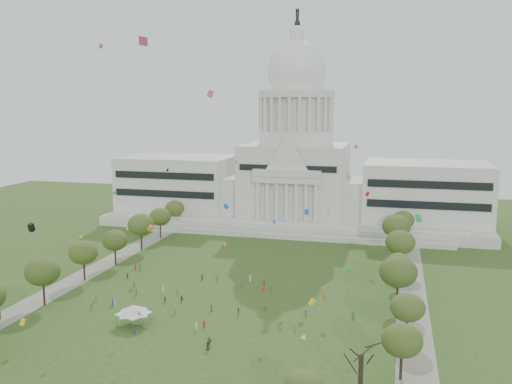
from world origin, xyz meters
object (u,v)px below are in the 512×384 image
at_px(capitol, 295,172).
at_px(big_bare_tree, 361,351).
at_px(event_tent, 133,309).
at_px(person_0, 353,315).

bearing_deg(capitol, big_bare_tree, -74.98).
xyz_separation_m(capitol, event_tent, (-15.83, -122.13, -18.52)).
bearing_deg(event_tent, person_0, 18.67).
bearing_deg(person_0, event_tent, -111.45).
relative_size(big_bare_tree, person_0, 7.18).
relative_size(event_tent, person_0, 6.26).
height_order(capitol, person_0, capitol).
xyz_separation_m(event_tent, person_0, (49.77, 16.82, -2.89)).
height_order(big_bare_tree, person_0, big_bare_tree).
distance_m(big_bare_tree, event_tent, 57.45).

